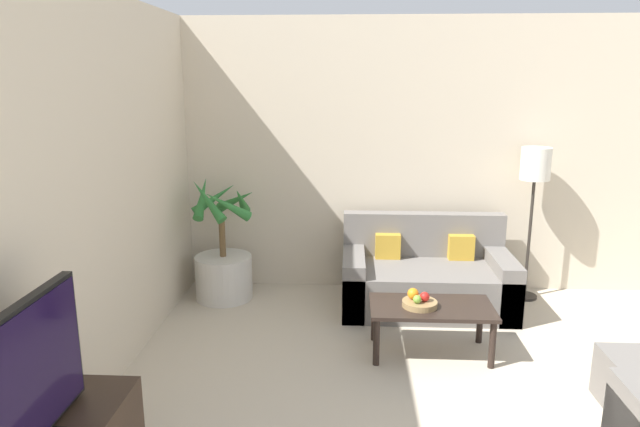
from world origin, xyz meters
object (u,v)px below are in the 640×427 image
(fruit_bowl, at_px, (420,304))
(coffee_table, at_px, (431,312))
(sofa_loveseat, at_px, (426,279))
(floor_lamp, at_px, (535,175))
(potted_palm, at_px, (223,263))
(television, at_px, (19,385))
(orange_fruit, at_px, (413,294))
(apple_green, at_px, (417,299))
(apple_red, at_px, (425,297))

(fruit_bowl, bearing_deg, coffee_table, 14.50)
(sofa_loveseat, height_order, coffee_table, sofa_loveseat)
(sofa_loveseat, relative_size, fruit_bowl, 5.77)
(floor_lamp, xyz_separation_m, coffee_table, (-1.10, -1.24, -0.89))
(potted_palm, bearing_deg, coffee_table, -29.78)
(television, bearing_deg, fruit_bowl, 47.56)
(coffee_table, height_order, orange_fruit, orange_fruit)
(floor_lamp, relative_size, orange_fruit, 16.96)
(sofa_loveseat, height_order, apple_green, sofa_loveseat)
(sofa_loveseat, relative_size, floor_lamp, 1.05)
(apple_green, bearing_deg, floor_lamp, 47.06)
(apple_red, relative_size, orange_fruit, 0.85)
(television, distance_m, sofa_loveseat, 3.76)
(coffee_table, relative_size, apple_green, 14.67)
(sofa_loveseat, bearing_deg, coffee_table, -94.82)
(coffee_table, xyz_separation_m, apple_red, (-0.06, -0.03, 0.14))
(potted_palm, distance_m, fruit_bowl, 2.08)
(floor_lamp, distance_m, apple_green, 1.94)
(floor_lamp, bearing_deg, apple_green, -132.94)
(potted_palm, distance_m, coffee_table, 2.15)
(apple_green, distance_m, orange_fruit, 0.09)
(floor_lamp, height_order, fruit_bowl, floor_lamp)
(orange_fruit, bearing_deg, coffee_table, -5.81)
(potted_palm, xyz_separation_m, apple_red, (1.81, -1.10, 0.13))
(potted_palm, distance_m, orange_fruit, 2.02)
(floor_lamp, distance_m, coffee_table, 1.88)
(television, distance_m, orange_fruit, 2.85)
(potted_palm, xyz_separation_m, fruit_bowl, (1.77, -1.09, 0.07))
(apple_red, relative_size, apple_green, 1.15)
(fruit_bowl, xyz_separation_m, apple_green, (-0.03, -0.05, 0.06))
(sofa_loveseat, xyz_separation_m, apple_green, (-0.20, -1.03, 0.20))
(coffee_table, bearing_deg, floor_lamp, 48.46)
(fruit_bowl, bearing_deg, apple_red, -4.86)
(television, height_order, coffee_table, television)
(apple_red, bearing_deg, sofa_loveseat, 81.93)
(coffee_table, relative_size, apple_red, 12.75)
(television, xyz_separation_m, potted_palm, (0.13, 3.18, -0.52))
(potted_palm, relative_size, coffee_table, 1.28)
(orange_fruit, bearing_deg, apple_red, -26.52)
(apple_green, bearing_deg, orange_fruit, 104.78)
(fruit_bowl, height_order, apple_red, apple_red)
(apple_green, bearing_deg, apple_red, 35.07)
(television, relative_size, fruit_bowl, 3.59)
(television, bearing_deg, coffee_table, 46.50)
(floor_lamp, height_order, apple_green, floor_lamp)
(television, distance_m, coffee_table, 2.95)
(television, distance_m, floor_lamp, 4.57)
(apple_red, distance_m, orange_fruit, 0.09)
(floor_lamp, height_order, orange_fruit, floor_lamp)
(television, height_order, apple_green, television)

